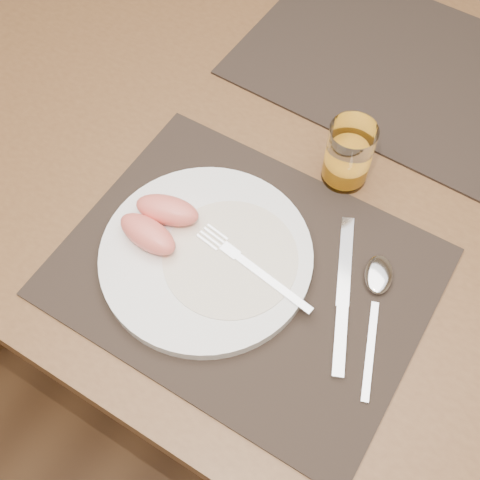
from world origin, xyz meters
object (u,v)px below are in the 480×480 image
at_px(table, 312,187).
at_px(juice_glass, 348,156).
at_px(knife, 342,306).
at_px(placemat_near, 245,272).
at_px(fork, 245,262).
at_px(spoon, 377,285).
at_px(placemat_far, 390,63).
at_px(plate, 206,256).

bearing_deg(table, juice_glass, -22.23).
relative_size(table, knife, 6.72).
height_order(table, juice_glass, juice_glass).
xyz_separation_m(placemat_near, fork, (-0.00, 0.00, 0.02)).
distance_m(placemat_near, fork, 0.02).
xyz_separation_m(placemat_near, juice_glass, (0.04, 0.20, 0.04)).
distance_m(fork, spoon, 0.17).
distance_m(placemat_near, knife, 0.13).
relative_size(knife, spoon, 1.11).
bearing_deg(table, placemat_near, -87.07).
relative_size(table, placemat_far, 3.11).
height_order(placemat_far, spoon, spoon).
xyz_separation_m(plate, spoon, (0.20, 0.08, -0.00)).
height_order(table, placemat_far, placemat_far).
bearing_deg(knife, table, 124.49).
distance_m(fork, juice_glass, 0.20).
bearing_deg(placemat_far, juice_glass, -81.34).
bearing_deg(placemat_near, plate, -168.08).
height_order(table, spoon, spoon).
relative_size(placemat_far, knife, 2.16).
bearing_deg(placemat_far, knife, -73.51).
bearing_deg(table, plate, -99.82).
bearing_deg(juice_glass, fork, -101.69).
relative_size(table, plate, 5.19).
xyz_separation_m(fork, knife, (0.13, 0.02, -0.02)).
bearing_deg(spoon, placemat_far, 111.74).
height_order(table, placemat_near, placemat_near).
bearing_deg(placemat_near, spoon, 23.64).
xyz_separation_m(plate, fork, (0.05, 0.01, 0.01)).
bearing_deg(placemat_near, placemat_far, 89.74).
height_order(spoon, juice_glass, juice_glass).
bearing_deg(juice_glass, placemat_near, -100.95).
bearing_deg(fork, placemat_far, 89.45).
xyz_separation_m(placemat_far, knife, (0.12, -0.42, 0.00)).
relative_size(plate, spoon, 1.44).
bearing_deg(plate, placemat_near, 11.92).
bearing_deg(plate, juice_glass, 66.88).
height_order(table, plate, plate).
relative_size(spoon, juice_glass, 1.97).
bearing_deg(knife, juice_glass, 116.00).
bearing_deg(knife, spoon, 62.19).
xyz_separation_m(table, plate, (-0.04, -0.23, 0.10)).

